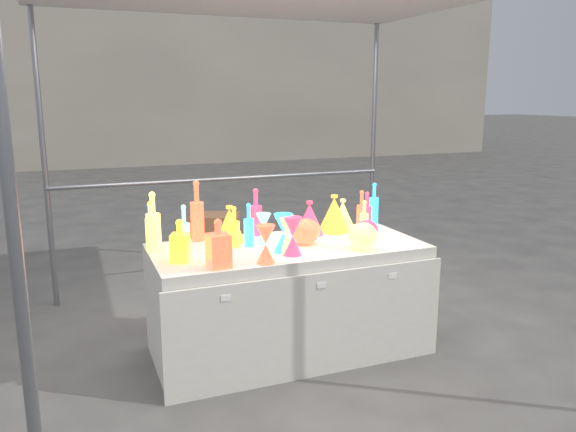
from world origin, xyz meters
name	(u,v)px	position (x,y,z in m)	size (l,w,h in m)	color
ground	(288,349)	(0.00, 0.00, 0.00)	(80.00, 80.00, 0.00)	slate
display_table	(289,299)	(0.00, -0.01, 0.37)	(1.84, 0.83, 0.75)	silver
background_building	(242,54)	(4.00, 14.00, 3.00)	(14.00, 6.00, 6.00)	#B2AA94
cardboard_box_closed	(215,231)	(0.20, 2.79, 0.20)	(0.55, 0.40, 0.40)	#A46F4A
cardboard_box_flat	(204,248)	(0.05, 2.71, 0.03)	(0.73, 0.52, 0.06)	#A46F4A
bottle_0	(151,224)	(-0.85, 0.27, 0.91)	(0.08, 0.08, 0.31)	red
bottle_1	(150,224)	(-0.85, 0.33, 0.89)	(0.07, 0.07, 0.29)	#1A8F24
bottle_2	(197,211)	(-0.53, 0.35, 0.96)	(0.09, 0.09, 0.42)	orange
bottle_3	(256,212)	(-0.11, 0.35, 0.92)	(0.09, 0.09, 0.34)	#1E31AF
bottle_4	(153,222)	(-0.85, 0.18, 0.94)	(0.09, 0.09, 0.39)	#147382
bottle_5	(184,230)	(-0.69, 0.00, 0.91)	(0.07, 0.07, 0.33)	#B7246A
bottle_6	(234,227)	(-0.34, 0.10, 0.89)	(0.07, 0.07, 0.27)	red
bottle_7	(249,225)	(-0.25, 0.08, 0.90)	(0.07, 0.07, 0.29)	#1A8F24
decanter_0	(180,241)	(-0.74, -0.11, 0.88)	(0.10, 0.10, 0.26)	red
decanter_1	(218,243)	(-0.55, -0.31, 0.89)	(0.12, 0.12, 0.29)	orange
hourglass_0	(266,244)	(-0.27, -0.33, 0.87)	(0.12, 0.12, 0.23)	orange
hourglass_1	(293,236)	(-0.06, -0.23, 0.87)	(0.12, 0.12, 0.24)	#1E31AF
hourglass_2	(287,234)	(-0.07, -0.16, 0.87)	(0.12, 0.12, 0.24)	#147382
hourglass_3	(264,228)	(-0.13, 0.11, 0.85)	(0.10, 0.10, 0.21)	#B7246A
hourglass_5	(283,233)	(-0.09, -0.14, 0.87)	(0.12, 0.12, 0.25)	#1A8F24
globe_1	(363,238)	(0.41, -0.27, 0.83)	(0.19, 0.19, 0.15)	#147382
globe_2	(306,233)	(0.12, -0.01, 0.83)	(0.19, 0.19, 0.15)	orange
globe_3	(366,231)	(0.56, -0.06, 0.81)	(0.16, 0.16, 0.13)	#1E31AF
lampshade_0	(230,224)	(-0.33, 0.23, 0.88)	(0.21, 0.21, 0.25)	#C4D72D
lampshade_1	(334,213)	(0.46, 0.24, 0.89)	(0.23, 0.23, 0.27)	#C4D72D
lampshade_2	(310,218)	(0.26, 0.23, 0.87)	(0.21, 0.21, 0.24)	#1E31AF
lampshade_3	(343,214)	(0.55, 0.28, 0.86)	(0.19, 0.19, 0.23)	#147382
bottle_8	(374,203)	(0.86, 0.36, 0.91)	(0.07, 0.07, 0.32)	#1A8F24
bottle_9	(361,211)	(0.65, 0.18, 0.90)	(0.07, 0.07, 0.30)	orange
bottle_10	(367,212)	(0.66, 0.13, 0.90)	(0.07, 0.07, 0.30)	#1E31AF
bottle_11	(364,219)	(0.59, 0.02, 0.88)	(0.06, 0.06, 0.26)	#147382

